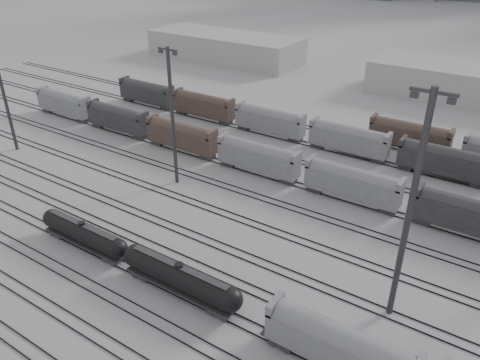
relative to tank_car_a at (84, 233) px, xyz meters
The scene contains 12 objects.
ground 17.35m from the tank_car_a, ahead, with size 900.00×900.00×0.00m, color #B5B5BA.
tracks 23.91m from the tank_car_a, 43.84° to the left, with size 220.00×71.50×0.16m.
tank_car_a is the anchor object (origin of this frame).
tank_car_b 16.49m from the tank_car_a, ahead, with size 16.87×2.81×4.17m.
hopper_car_a 36.00m from the tank_car_a, ahead, with size 14.70×2.92×5.26m.
light_mast_a 39.99m from the tank_car_a, 158.81° to the left, with size 3.73×0.60×23.31m.
light_mast_b 22.97m from the tank_car_a, 94.27° to the left, with size 3.61×0.58×22.58m.
light_mast_c 40.94m from the tank_car_a, 15.32° to the left, with size 4.14×0.66×25.90m.
bg_string_near 39.94m from the tank_car_a, 50.91° to the left, with size 151.00×3.00×5.60m.
bg_string_mid 58.71m from the tank_car_a, 53.18° to the left, with size 151.00×3.00×5.60m.
warehouse_left 103.31m from the tank_car_a, 114.49° to the left, with size 50.00×18.00×8.00m, color #B0B0B3.
warehouse_mid 97.87m from the tank_car_a, 73.87° to the left, with size 40.00×18.00×8.00m, color #B0B0B3.
Camera 1 is at (28.10, -30.25, 37.79)m, focal length 35.00 mm.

